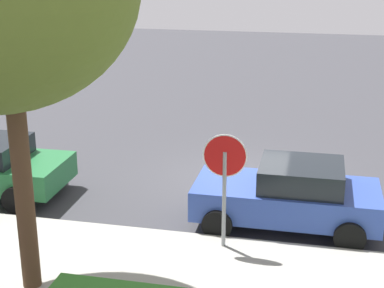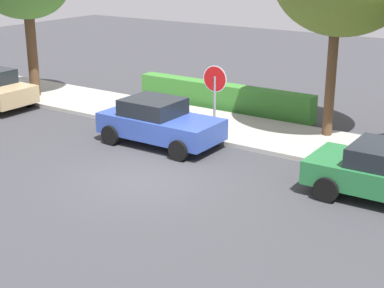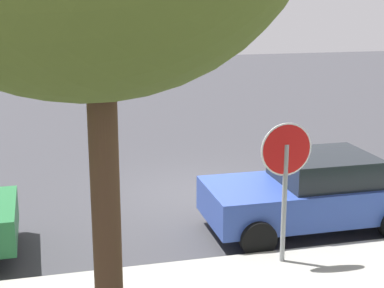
% 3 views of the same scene
% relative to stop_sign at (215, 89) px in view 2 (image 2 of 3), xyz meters
% --- Properties ---
extents(ground_plane, '(60.00, 60.00, 0.00)m').
position_rel_stop_sign_xyz_m(ground_plane, '(0.25, -3.93, -1.70)').
color(ground_plane, '#38383D').
extents(sidewalk_curb, '(32.00, 3.17, 0.14)m').
position_rel_stop_sign_xyz_m(sidewalk_curb, '(0.25, 1.19, -1.63)').
color(sidewalk_curb, '#9E9B93').
rests_on(sidewalk_curb, ground_plane).
extents(stop_sign, '(0.85, 0.08, 2.46)m').
position_rel_stop_sign_xyz_m(stop_sign, '(0.00, 0.00, 0.00)').
color(stop_sign, gray).
rests_on(stop_sign, ground_plane).
extents(parked_car_blue, '(3.93, 1.99, 1.47)m').
position_rel_stop_sign_xyz_m(parked_car_blue, '(-1.18, -1.43, -0.96)').
color(parked_car_blue, '#2D479E').
rests_on(parked_car_blue, ground_plane).
extents(front_yard_hedge, '(7.51, 0.66, 1.02)m').
position_rel_stop_sign_xyz_m(front_yard_hedge, '(-1.73, 3.38, -1.19)').
color(front_yard_hedge, '#387A2D').
rests_on(front_yard_hedge, ground_plane).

